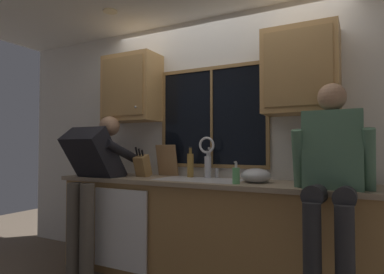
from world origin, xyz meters
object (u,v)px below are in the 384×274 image
(mixing_bowl, at_px, (256,176))
(bottle_tall_clear, at_px, (190,165))
(person_sitting_on_counter, at_px, (332,164))
(cutting_board, at_px, (167,160))
(person_standing, at_px, (93,174))
(soap_dispenser, at_px, (236,175))
(knife_block, at_px, (143,166))
(bottle_green_glass, at_px, (208,166))

(mixing_bowl, xyz_separation_m, bottle_tall_clear, (-0.73, 0.19, 0.07))
(person_sitting_on_counter, height_order, cutting_board, person_sitting_on_counter)
(person_standing, relative_size, soap_dispenser, 8.35)
(person_sitting_on_counter, height_order, knife_block, person_sitting_on_counter)
(person_standing, distance_m, bottle_tall_clear, 0.97)
(soap_dispenser, xyz_separation_m, bottle_green_glass, (-0.41, 0.35, 0.04))
(knife_block, height_order, cutting_board, cutting_board)
(person_sitting_on_counter, xyz_separation_m, cutting_board, (-1.64, 0.49, -0.02))
(person_sitting_on_counter, height_order, bottle_tall_clear, person_sitting_on_counter)
(cutting_board, distance_m, bottle_green_glass, 0.50)
(soap_dispenser, distance_m, bottle_green_glass, 0.54)
(knife_block, xyz_separation_m, soap_dispenser, (1.07, -0.19, -0.04))
(knife_block, relative_size, soap_dispenser, 1.73)
(knife_block, bearing_deg, soap_dispenser, -9.98)
(cutting_board, height_order, soap_dispenser, cutting_board)
(knife_block, bearing_deg, bottle_tall_clear, 21.03)
(person_sitting_on_counter, bearing_deg, bottle_green_glass, 159.17)
(bottle_green_glass, bearing_deg, bottle_tall_clear, 175.34)
(bottle_tall_clear, bearing_deg, knife_block, -158.97)
(knife_block, bearing_deg, person_standing, -140.38)
(mixing_bowl, relative_size, bottle_green_glass, 0.92)
(person_sitting_on_counter, relative_size, mixing_bowl, 4.96)
(soap_dispenser, height_order, bottle_tall_clear, bottle_tall_clear)
(bottle_green_glass, relative_size, bottle_tall_clear, 0.91)
(knife_block, bearing_deg, bottle_green_glass, 13.65)
(person_sitting_on_counter, height_order, bottle_green_glass, person_sitting_on_counter)
(cutting_board, xyz_separation_m, mixing_bowl, (1.02, -0.22, -0.10))
(knife_block, height_order, bottle_tall_clear, bottle_tall_clear)
(person_standing, xyz_separation_m, soap_dispenser, (1.45, 0.12, 0.03))
(bottle_green_glass, bearing_deg, soap_dispenser, -40.15)
(person_standing, relative_size, knife_block, 4.81)
(soap_dispenser, height_order, bottle_green_glass, bottle_green_glass)
(knife_block, xyz_separation_m, mixing_bowl, (1.18, -0.01, -0.05))
(person_sitting_on_counter, relative_size, bottle_tall_clear, 4.14)
(person_sitting_on_counter, bearing_deg, soap_dispenser, 173.31)
(mixing_bowl, bearing_deg, person_sitting_on_counter, -23.23)
(knife_block, height_order, soap_dispenser, knife_block)
(cutting_board, xyz_separation_m, bottle_green_glass, (0.50, -0.05, -0.05))
(cutting_board, bearing_deg, person_sitting_on_counter, -16.53)
(person_standing, distance_m, bottle_green_glass, 1.14)
(knife_block, relative_size, cutting_board, 0.97)
(cutting_board, distance_m, mixing_bowl, 1.05)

